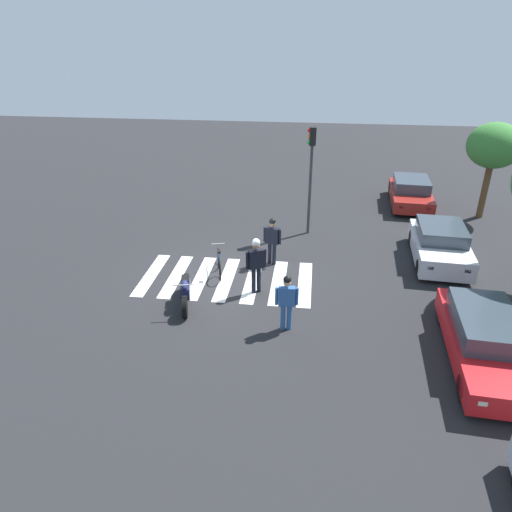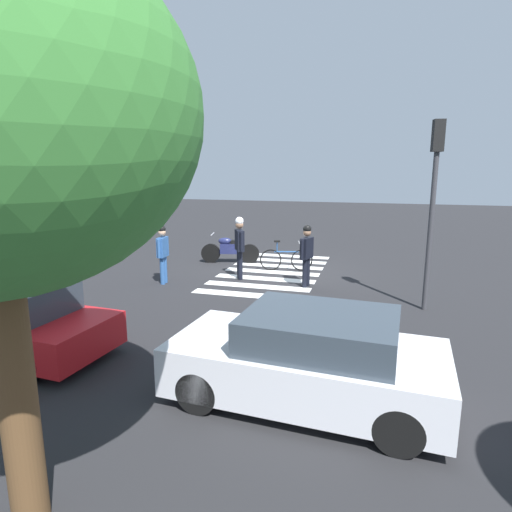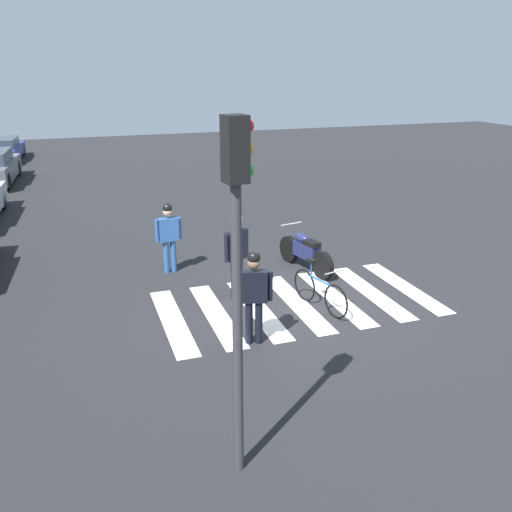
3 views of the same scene
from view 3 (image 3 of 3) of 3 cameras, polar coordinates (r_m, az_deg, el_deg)
ground_plane at (r=11.85m, az=4.29°, el=-4.90°), size 60.00×60.00×0.00m
police_motorcycle at (r=13.55m, az=5.20°, el=0.42°), size 2.07×0.73×1.06m
leaning_bicycle at (r=11.49m, az=6.65°, el=-3.68°), size 1.70×0.56×1.02m
officer_on_foot at (r=9.79m, az=-0.22°, el=-3.66°), size 0.33×0.65×1.79m
officer_by_motorcycle at (r=11.72m, az=-2.04°, el=0.79°), size 0.43×0.63×1.91m
pedestrian_bystander at (r=13.37m, az=-9.11°, el=2.37°), size 0.25×0.66×1.74m
crosswalk_stripes at (r=11.85m, az=4.29°, el=-4.89°), size 3.12×5.85×0.01m
car_blue_hatchback at (r=31.91m, az=-25.08°, el=10.02°), size 4.43×2.13×1.19m
traffic_light_pole at (r=6.02m, az=-1.92°, el=0.57°), size 0.27×0.34×4.41m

